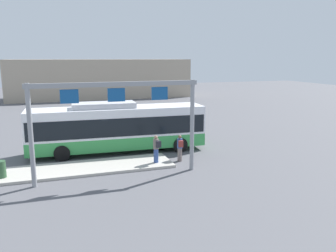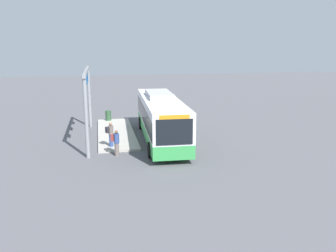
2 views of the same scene
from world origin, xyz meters
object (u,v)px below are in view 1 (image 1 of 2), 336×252
at_px(bus_main, 118,126).
at_px(person_waiting_near, 156,148).
at_px(trash_bin, 1,169).
at_px(person_boarding, 180,147).

bearing_deg(bus_main, person_waiting_near, -63.80).
bearing_deg(person_waiting_near, trash_bin, 69.75).
xyz_separation_m(bus_main, trash_bin, (-6.92, -3.63, -1.20)).
distance_m(person_boarding, person_waiting_near, 1.65).
xyz_separation_m(bus_main, person_boarding, (3.25, -3.45, -0.92)).
bearing_deg(person_boarding, person_waiting_near, 106.60).
bearing_deg(trash_bin, bus_main, 27.70).
distance_m(person_boarding, trash_bin, 10.18).
height_order(person_boarding, person_waiting_near, person_waiting_near).
xyz_separation_m(bus_main, person_waiting_near, (1.63, -3.73, -0.76)).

